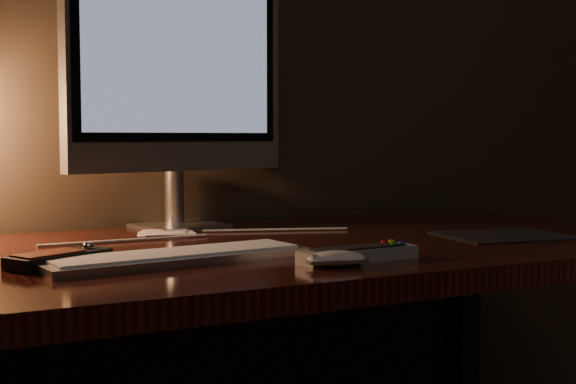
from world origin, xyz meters
name	(u,v)px	position (x,y,z in m)	size (l,w,h in m)	color
desk	(240,309)	(0.00, 1.93, 0.62)	(1.60, 0.75, 0.75)	#38110C
monitor	(179,74)	(-0.03, 2.18, 1.07)	(0.51, 0.19, 0.55)	silver
keyboard	(176,256)	(-0.19, 1.74, 0.76)	(0.43, 0.12, 0.02)	silver
mousepad	(504,235)	(0.48, 1.75, 0.75)	(0.24, 0.19, 0.00)	black
mouse	(336,261)	(0.00, 1.58, 0.76)	(0.09, 0.05, 0.02)	white
media_remote	(59,258)	(-0.36, 1.79, 0.76)	(0.17, 0.12, 0.03)	black
tv_remote	(358,254)	(0.06, 1.62, 0.76)	(0.20, 0.06, 0.03)	gray
papers	(166,233)	(-0.09, 2.08, 0.75)	(0.11, 0.07, 0.01)	white
cable	(207,235)	(-0.03, 2.00, 0.75)	(0.01, 0.01, 0.62)	white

